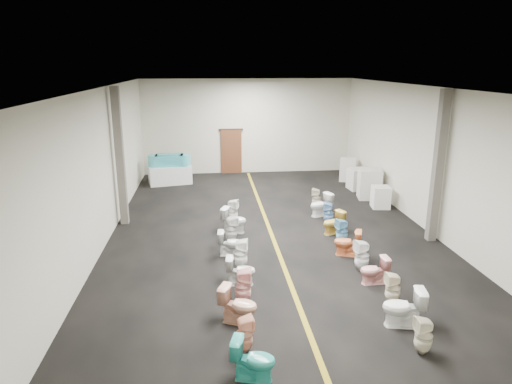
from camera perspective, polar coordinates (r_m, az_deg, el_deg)
The scene contains 38 objects.
floor at distance 14.90m, azimuth 1.65°, elevation -4.55°, with size 16.00×16.00×0.00m, color black.
ceiling at distance 13.99m, azimuth 1.80°, elevation 13.01°, with size 16.00×16.00×0.00m, color black.
wall_back at distance 22.12m, azimuth -1.07°, elevation 8.18°, with size 10.00×10.00×0.00m, color beige.
wall_front at distance 6.80m, azimuth 10.88°, elevation -9.98°, with size 10.00×10.00×0.00m, color beige.
wall_left at distance 14.49m, azimuth -18.31°, elevation 3.33°, with size 16.00×16.00×0.00m, color beige.
wall_right at distance 15.74m, azimuth 20.13°, elevation 4.10°, with size 16.00×16.00×0.00m, color beige.
aisle_stripe at distance 14.90m, azimuth 1.65°, elevation -4.54°, with size 0.12×15.60×0.01m, color olive.
back_door at distance 22.20m, azimuth -3.10°, elevation 5.05°, with size 1.00×0.10×2.10m, color #562D19.
door_frame at distance 22.03m, azimuth -3.15°, elevation 7.79°, with size 1.15×0.08×0.10m, color #331C11.
column_left at distance 15.40m, azimuth -16.65°, elevation 4.17°, with size 0.25×0.25×4.50m, color #59544C.
column_right at distance 14.32m, azimuth 21.80°, elevation 2.86°, with size 0.25×0.25×4.50m, color #59544C.
display_table at distance 20.64m, azimuth -10.68°, elevation 2.14°, with size 1.82×0.91×0.81m, color silver.
bathtub at distance 20.50m, azimuth -10.78°, elevation 3.95°, with size 1.86×0.67×0.55m.
appliance_crate_a at distance 17.49m, azimuth 15.32°, elevation -0.63°, with size 0.63×0.63×0.81m, color silver.
appliance_crate_b at distance 18.57m, azimuth 14.00°, elevation 0.99°, with size 0.85×0.85×1.17m, color beige.
appliance_crate_c at distance 19.82m, azimuth 12.68°, elevation 1.59°, with size 0.79×0.79×0.89m, color beige.
appliance_crate_d at distance 21.21m, azimuth 11.41°, elevation 2.75°, with size 0.71×0.71×1.01m, color silver.
toilet_left_0 at distance 8.16m, azimuth -0.30°, elevation -20.21°, with size 0.42×0.74×0.76m, color teal.
toilet_left_1 at distance 8.81m, azimuth -1.48°, elevation -17.35°, with size 0.32×0.33×0.71m, color #EEA585.
toilet_left_2 at distance 9.63m, azimuth -2.18°, elevation -13.94°, with size 0.45×0.78×0.80m, color tan.
toilet_left_3 at distance 10.34m, azimuth -1.64°, elevation -11.66°, with size 0.37×0.38×0.82m, color #EFABA5.
toilet_left_4 at distance 11.15m, azimuth -1.93°, elevation -9.81°, with size 0.40×0.70×0.72m, color silver.
toilet_left_5 at distance 11.98m, azimuth -1.94°, elevation -7.72°, with size 0.36×0.37×0.80m, color white.
toilet_left_6 at distance 12.78m, azimuth -3.21°, elevation -6.39°, with size 0.40×0.70×0.72m, color silver.
toilet_left_7 at distance 13.69m, azimuth -3.15°, elevation -4.66°, with size 0.36×0.37×0.80m, color silver.
toilet_left_8 at distance 14.46m, azimuth -2.75°, elevation -3.52°, with size 0.45×0.78×0.80m, color white.
toilet_left_9 at distance 15.35m, azimuth -2.96°, elevation -2.36°, with size 0.36×0.37×0.80m, color white.
toilet_right_0 at distance 9.29m, azimuth 20.22°, elevation -16.49°, with size 0.33×0.33×0.72m, color beige.
toilet_right_1 at distance 9.96m, azimuth 17.93°, elevation -13.57°, with size 0.47×0.82×0.84m, color white.
toilet_right_2 at distance 10.78m, azimuth 16.73°, elevation -11.44°, with size 0.33×0.33×0.73m, color #F2E4C6.
toilet_right_3 at distance 11.55m, azimuth 14.55°, elevation -9.47°, with size 0.39×0.68×0.69m, color #F3A4A0.
toilet_right_4 at distance 12.15m, azimuth 13.11°, elevation -7.73°, with size 0.37×0.38×0.82m, color white.
toilet_right_5 at distance 12.98m, azimuth 11.37°, elevation -6.23°, with size 0.42×0.74×0.75m, color orange.
toilet_right_6 at distance 13.80m, azimuth 10.69°, elevation -4.84°, with size 0.34×0.35×0.76m, color #70B5D8.
toilet_right_7 at distance 14.53m, azimuth 9.65°, elevation -3.80°, with size 0.40×0.71×0.72m, color gold.
toilet_right_8 at distance 15.40m, azimuth 9.07°, elevation -2.61°, with size 0.33×0.34×0.74m, color #729FD0.
toilet_right_9 at distance 16.12m, azimuth 8.12°, elevation -1.60°, with size 0.45×0.79×0.81m, color white.
toilet_right_10 at distance 17.08m, azimuth 7.55°, elevation -0.73°, with size 0.32×0.33×0.72m, color beige.
Camera 1 is at (-1.89, -13.85, 5.17)m, focal length 32.00 mm.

